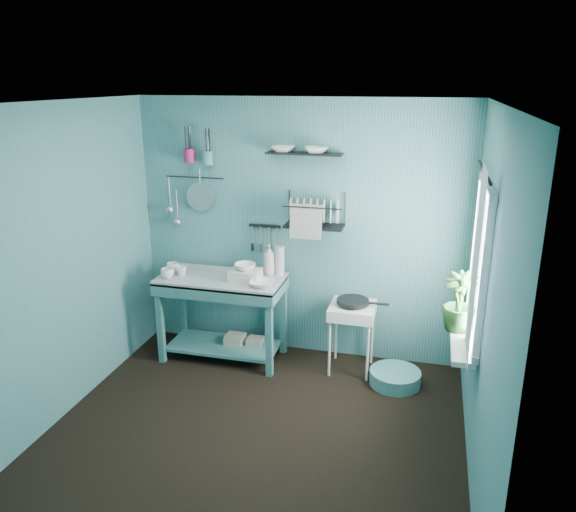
% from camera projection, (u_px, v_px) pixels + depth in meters
% --- Properties ---
extents(floor, '(3.20, 3.20, 0.00)m').
position_uv_depth(floor, '(255.00, 433.00, 4.40)').
color(floor, black).
rests_on(floor, ground).
extents(ceiling, '(3.20, 3.20, 0.00)m').
position_uv_depth(ceiling, '(248.00, 103.00, 3.64)').
color(ceiling, silver).
rests_on(ceiling, ground).
extents(wall_back, '(3.20, 0.00, 3.20)m').
position_uv_depth(wall_back, '(300.00, 231.00, 5.40)').
color(wall_back, teal).
rests_on(wall_back, ground).
extents(wall_front, '(3.20, 0.00, 3.20)m').
position_uv_depth(wall_front, '(153.00, 391.00, 2.64)').
color(wall_front, teal).
rests_on(wall_front, ground).
extents(wall_left, '(0.00, 3.00, 3.00)m').
position_uv_depth(wall_left, '(58.00, 266.00, 4.40)').
color(wall_left, teal).
rests_on(wall_left, ground).
extents(wall_right, '(0.00, 3.00, 3.00)m').
position_uv_depth(wall_right, '(486.00, 305.00, 3.64)').
color(wall_right, teal).
rests_on(wall_right, ground).
extents(work_counter, '(1.20, 0.61, 0.84)m').
position_uv_depth(work_counter, '(223.00, 317.00, 5.48)').
color(work_counter, '#377375').
rests_on(work_counter, floor).
extents(mug_left, '(0.12, 0.12, 0.10)m').
position_uv_depth(mug_left, '(167.00, 273.00, 5.31)').
color(mug_left, white).
rests_on(mug_left, work_counter).
extents(mug_mid, '(0.14, 0.14, 0.09)m').
position_uv_depth(mug_mid, '(182.00, 271.00, 5.38)').
color(mug_mid, white).
rests_on(mug_mid, work_counter).
extents(mug_right, '(0.17, 0.17, 0.10)m').
position_uv_depth(mug_right, '(173.00, 268.00, 5.46)').
color(mug_right, white).
rests_on(mug_right, work_counter).
extents(wash_tub, '(0.28, 0.22, 0.10)m').
position_uv_depth(wash_tub, '(245.00, 275.00, 5.26)').
color(wash_tub, beige).
rests_on(wash_tub, work_counter).
extents(tub_bowl, '(0.20, 0.19, 0.06)m').
position_uv_depth(tub_bowl, '(245.00, 267.00, 5.24)').
color(tub_bowl, white).
rests_on(tub_bowl, wash_tub).
extents(soap_bottle, '(0.11, 0.12, 0.30)m').
position_uv_depth(soap_bottle, '(269.00, 259.00, 5.39)').
color(soap_bottle, beige).
rests_on(soap_bottle, work_counter).
extents(water_bottle, '(0.09, 0.09, 0.28)m').
position_uv_depth(water_bottle, '(280.00, 260.00, 5.39)').
color(water_bottle, silver).
rests_on(water_bottle, work_counter).
extents(counter_bowl, '(0.22, 0.22, 0.05)m').
position_uv_depth(counter_bowl, '(262.00, 284.00, 5.10)').
color(counter_bowl, white).
rests_on(counter_bowl, work_counter).
extents(hotplate_stand, '(0.48, 0.48, 0.66)m').
position_uv_depth(hotplate_stand, '(351.00, 338.00, 5.27)').
color(hotplate_stand, white).
rests_on(hotplate_stand, floor).
extents(frying_pan, '(0.30, 0.30, 0.03)m').
position_uv_depth(frying_pan, '(353.00, 301.00, 5.16)').
color(frying_pan, black).
rests_on(frying_pan, hotplate_stand).
extents(knife_strip, '(0.32, 0.03, 0.03)m').
position_uv_depth(knife_strip, '(265.00, 226.00, 5.45)').
color(knife_strip, black).
rests_on(knife_strip, wall_back).
extents(dish_rack, '(0.56, 0.28, 0.32)m').
position_uv_depth(dish_rack, '(314.00, 210.00, 5.17)').
color(dish_rack, black).
rests_on(dish_rack, wall_back).
extents(upper_shelf, '(0.70, 0.19, 0.01)m').
position_uv_depth(upper_shelf, '(304.00, 153.00, 5.07)').
color(upper_shelf, black).
rests_on(upper_shelf, wall_back).
extents(shelf_bowl_left, '(0.21, 0.21, 0.05)m').
position_uv_depth(shelf_bowl_left, '(283.00, 148.00, 5.10)').
color(shelf_bowl_left, white).
rests_on(shelf_bowl_left, upper_shelf).
extents(shelf_bowl_right, '(0.25, 0.25, 0.06)m').
position_uv_depth(shelf_bowl_right, '(316.00, 144.00, 5.02)').
color(shelf_bowl_right, white).
rests_on(shelf_bowl_right, upper_shelf).
extents(utensil_cup_magenta, '(0.11, 0.11, 0.13)m').
position_uv_depth(utensil_cup_magenta, '(189.00, 155.00, 5.38)').
color(utensil_cup_magenta, '#AF205F').
rests_on(utensil_cup_magenta, wall_back).
extents(utensil_cup_teal, '(0.11, 0.11, 0.13)m').
position_uv_depth(utensil_cup_teal, '(207.00, 158.00, 5.34)').
color(utensil_cup_teal, teal).
rests_on(utensil_cup_teal, wall_back).
extents(colander, '(0.28, 0.03, 0.28)m').
position_uv_depth(colander, '(200.00, 197.00, 5.51)').
color(colander, '#A5A9AE').
rests_on(colander, wall_back).
extents(ladle_outer, '(0.01, 0.01, 0.30)m').
position_uv_depth(ladle_outer, '(169.00, 192.00, 5.59)').
color(ladle_outer, '#A5A9AE').
rests_on(ladle_outer, wall_back).
extents(ladle_inner, '(0.01, 0.01, 0.30)m').
position_uv_depth(ladle_inner, '(177.00, 205.00, 5.61)').
color(ladle_inner, '#A5A9AE').
rests_on(ladle_inner, wall_back).
extents(hook_rail, '(0.60, 0.01, 0.01)m').
position_uv_depth(hook_rail, '(195.00, 177.00, 5.48)').
color(hook_rail, black).
rests_on(hook_rail, wall_back).
extents(window_glass, '(0.00, 1.10, 1.10)m').
position_uv_depth(window_glass, '(481.00, 262.00, 4.01)').
color(window_glass, white).
rests_on(window_glass, wall_right).
extents(windowsill, '(0.16, 0.95, 0.04)m').
position_uv_depth(windowsill, '(461.00, 336.00, 4.21)').
color(windowsill, white).
rests_on(windowsill, wall_right).
extents(curtain, '(0.00, 1.35, 1.35)m').
position_uv_depth(curtain, '(475.00, 268.00, 3.74)').
color(curtain, silver).
rests_on(curtain, wall_right).
extents(curtain_rod, '(0.02, 1.05, 0.02)m').
position_uv_depth(curtain_rod, '(484.00, 171.00, 3.83)').
color(curtain_rod, black).
rests_on(curtain_rod, wall_right).
extents(potted_plant, '(0.27, 0.27, 0.45)m').
position_uv_depth(potted_plant, '(459.00, 302.00, 4.20)').
color(potted_plant, '#296528').
rests_on(potted_plant, windowsill).
extents(storage_tin_large, '(0.18, 0.18, 0.22)m').
position_uv_depth(storage_tin_large, '(235.00, 345.00, 5.60)').
color(storage_tin_large, tan).
rests_on(storage_tin_large, floor).
extents(storage_tin_small, '(0.15, 0.15, 0.20)m').
position_uv_depth(storage_tin_small, '(255.00, 347.00, 5.58)').
color(storage_tin_small, tan).
rests_on(storage_tin_small, floor).
extents(floor_basin, '(0.46, 0.46, 0.13)m').
position_uv_depth(floor_basin, '(395.00, 378.00, 5.08)').
color(floor_basin, teal).
rests_on(floor_basin, floor).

